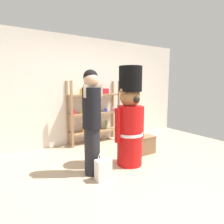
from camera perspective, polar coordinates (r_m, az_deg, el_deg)
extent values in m
plane|color=tan|center=(3.26, 5.52, -18.41)|extent=(6.40, 6.40, 0.00)
cube|color=silver|center=(4.85, -10.43, 6.17)|extent=(6.40, 0.12, 2.60)
cube|color=#93704C|center=(4.45, -11.79, -0.87)|extent=(0.05, 0.05, 1.54)
cube|color=#93704C|center=(5.04, 2.08, 0.34)|extent=(0.05, 0.05, 1.54)
cube|color=#93704C|center=(4.73, -13.06, -0.38)|extent=(0.05, 0.05, 1.54)
cube|color=#93704C|center=(5.29, 0.26, 0.72)|extent=(0.05, 0.05, 1.54)
cube|color=#93704C|center=(4.94, -5.17, -5.69)|extent=(1.29, 0.30, 0.04)
cube|color=#93704C|center=(4.85, -5.24, -0.37)|extent=(1.29, 0.30, 0.04)
cube|color=#93704C|center=(4.80, -5.32, 5.10)|extent=(1.29, 0.30, 0.04)
cylinder|color=red|center=(4.61, -11.15, -0.06)|extent=(0.08, 0.08, 0.10)
cylinder|color=yellow|center=(4.71, -8.79, 0.15)|extent=(0.08, 0.08, 0.10)
cylinder|color=green|center=(4.77, -6.23, 0.22)|extent=(0.08, 0.08, 0.08)
cylinder|color=white|center=(4.88, -4.06, 0.57)|extent=(0.09, 0.09, 0.11)
cylinder|color=blue|center=(4.97, -1.76, 0.57)|extent=(0.08, 0.08, 0.08)
cylinder|color=pink|center=(5.08, 0.30, 0.75)|extent=(0.10, 0.10, 0.08)
cylinder|color=#B27226|center=(4.76, -8.57, -4.67)|extent=(0.06, 0.06, 0.22)
cylinder|color=#596B33|center=(5.04, -1.79, -3.83)|extent=(0.07, 0.07, 0.22)
cube|color=gold|center=(4.68, -8.52, 6.01)|extent=(0.14, 0.11, 0.13)
cube|color=#B21E2D|center=(4.94, -2.30, 6.21)|extent=(0.19, 0.15, 0.13)
cylinder|color=red|center=(3.52, 5.26, -6.96)|extent=(0.45, 0.45, 1.08)
cylinder|color=white|center=(3.51, 5.27, -6.40)|extent=(0.47, 0.47, 0.05)
sphere|color=#99663A|center=(3.41, 5.42, 4.39)|extent=(0.36, 0.36, 0.36)
sphere|color=#99663A|center=(3.31, 3.33, 6.33)|extent=(0.13, 0.13, 0.13)
sphere|color=#99663A|center=(3.49, 7.44, 6.37)|extent=(0.13, 0.13, 0.13)
cylinder|color=black|center=(3.40, 5.49, 9.73)|extent=(0.40, 0.40, 0.44)
cylinder|color=red|center=(3.32, 1.74, -4.00)|extent=(0.11, 0.11, 0.60)
cylinder|color=red|center=(3.63, 8.57, -3.04)|extent=(0.11, 0.11, 0.60)
sphere|color=black|center=(3.28, 7.13, 3.75)|extent=(0.13, 0.13, 0.13)
cylinder|color=black|center=(3.20, -5.86, -11.52)|extent=(0.25, 0.25, 0.76)
cylinder|color=black|center=(3.04, -6.05, 1.12)|extent=(0.30, 0.30, 0.65)
sphere|color=tan|center=(3.02, -6.18, 9.30)|extent=(0.24, 0.24, 0.24)
cube|color=tan|center=(2.96, -5.62, 6.24)|extent=(0.31, 0.04, 0.20)
sphere|color=black|center=(3.04, -6.38, 10.31)|extent=(0.23, 0.23, 0.23)
cube|color=silver|center=(3.08, -2.59, -16.73)|extent=(0.24, 0.14, 0.33)
torus|color=silver|center=(3.00, -2.61, -13.20)|extent=(0.18, 0.01, 0.18)
cube|color=brown|center=(4.21, 9.49, -9.68)|extent=(0.43, 0.27, 0.35)
cube|color=brown|center=(4.15, 9.55, -7.23)|extent=(0.45, 0.28, 0.02)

